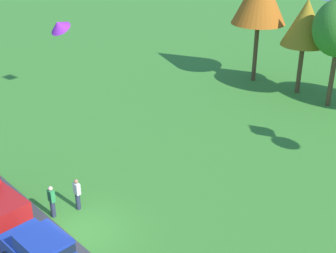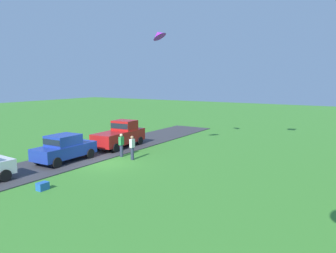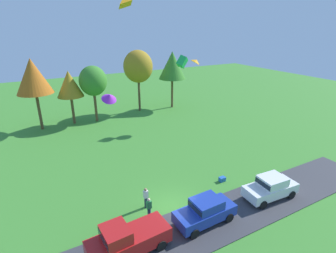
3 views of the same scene
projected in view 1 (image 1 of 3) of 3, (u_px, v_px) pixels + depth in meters
The scene contains 5 objects.
ground_plane at pixel (80, 235), 21.45m from camera, with size 120.00×120.00×0.00m, color #3D842D.
person_watching_sky at pixel (52, 201), 22.36m from camera, with size 0.36×0.24×1.71m.
person_on_lawn at pixel (77, 194), 22.93m from camera, with size 0.36×0.24×1.71m.
tree_far_right at pixel (306, 23), 35.22m from camera, with size 3.51×3.51×7.42m.
kite_delta_high_left at pixel (59, 25), 21.40m from camera, with size 0.98×0.98×0.39m, color purple.
Camera 1 is at (15.30, -8.83, 13.76)m, focal length 50.00 mm.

